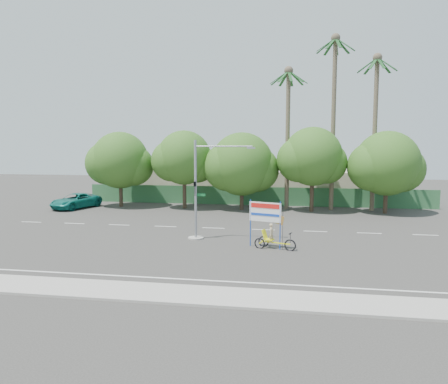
# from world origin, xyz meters

# --- Properties ---
(ground) EXTENTS (120.00, 120.00, 0.00)m
(ground) POSITION_xyz_m (0.00, 0.00, 0.00)
(ground) COLOR #33302D
(ground) RESTS_ON ground
(sidewalk_near) EXTENTS (50.00, 2.40, 0.12)m
(sidewalk_near) POSITION_xyz_m (0.00, -7.50, 0.06)
(sidewalk_near) COLOR gray
(sidewalk_near) RESTS_ON ground
(fence) EXTENTS (38.00, 0.08, 2.00)m
(fence) POSITION_xyz_m (0.00, 21.50, 1.00)
(fence) COLOR #336B3D
(fence) RESTS_ON ground
(building_left) EXTENTS (12.00, 8.00, 4.00)m
(building_left) POSITION_xyz_m (-10.00, 26.00, 2.00)
(building_left) COLOR beige
(building_left) RESTS_ON ground
(building_right) EXTENTS (14.00, 8.00, 3.60)m
(building_right) POSITION_xyz_m (8.00, 26.00, 1.80)
(building_right) COLOR beige
(building_right) RESTS_ON ground
(tree_far_left) EXTENTS (7.14, 6.00, 7.96)m
(tree_far_left) POSITION_xyz_m (-14.05, 18.00, 4.76)
(tree_far_left) COLOR #473828
(tree_far_left) RESTS_ON ground
(tree_left) EXTENTS (6.66, 5.60, 8.07)m
(tree_left) POSITION_xyz_m (-7.05, 18.00, 5.06)
(tree_left) COLOR #473828
(tree_left) RESTS_ON ground
(tree_center) EXTENTS (7.62, 6.40, 7.85)m
(tree_center) POSITION_xyz_m (-1.05, 18.00, 4.47)
(tree_center) COLOR #473828
(tree_center) RESTS_ON ground
(tree_right) EXTENTS (6.90, 5.80, 8.36)m
(tree_right) POSITION_xyz_m (5.95, 18.00, 5.24)
(tree_right) COLOR #473828
(tree_right) RESTS_ON ground
(tree_far_right) EXTENTS (7.38, 6.20, 7.94)m
(tree_far_right) POSITION_xyz_m (12.95, 18.00, 4.64)
(tree_far_right) COLOR #473828
(tree_far_right) RESTS_ON ground
(palm_tall) EXTENTS (3.73, 3.79, 17.45)m
(palm_tall) POSITION_xyz_m (8.00, 19.50, 10.46)
(palm_tall) COLOR #70604C
(palm_tall) RESTS_ON ground
(palm_mid) EXTENTS (3.73, 3.79, 15.45)m
(palm_mid) POSITION_xyz_m (12.00, 19.50, 9.40)
(palm_mid) COLOR #70604C
(palm_mid) RESTS_ON ground
(palm_short) EXTENTS (3.73, 3.79, 14.45)m
(palm_short) POSITION_xyz_m (3.50, 19.50, 8.86)
(palm_short) COLOR #70604C
(palm_short) RESTS_ON ground
(traffic_signal) EXTENTS (4.72, 1.10, 7.00)m
(traffic_signal) POSITION_xyz_m (-2.20, 3.98, 2.92)
(traffic_signal) COLOR gray
(traffic_signal) RESTS_ON ground
(trike_billboard) EXTENTS (3.07, 1.31, 3.15)m
(trike_billboard) POSITION_xyz_m (2.84, 2.00, 1.27)
(trike_billboard) COLOR black
(trike_billboard) RESTS_ON ground
(pickup_truck) EXTENTS (4.18, 6.09, 1.55)m
(pickup_truck) POSITION_xyz_m (-18.16, 16.03, 0.77)
(pickup_truck) COLOR #107064
(pickup_truck) RESTS_ON ground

